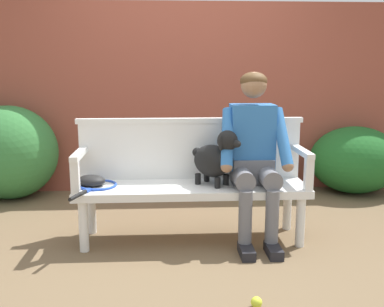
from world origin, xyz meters
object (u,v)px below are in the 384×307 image
Objects in this scene: person_seated at (254,150)px; dog_on_bench at (216,158)px; tennis_ball at (256,302)px; garden_bench at (192,192)px; tennis_racket at (96,186)px; baseball_glove at (91,181)px.

person_seated is 2.99× the size of dog_on_bench.
garden_bench is at bearing 106.12° from tennis_ball.
dog_on_bench is at bearing -177.68° from person_seated.
dog_on_bench is 0.94m from tennis_racket.
dog_on_bench is 0.98m from baseball_glove.
person_seated is (0.48, -0.01, 0.33)m from garden_bench.
baseball_glove reaches higher than garden_bench.
dog_on_bench is at bearing -7.27° from garden_bench.
garden_bench is at bearing 2.14° from tennis_racket.
dog_on_bench reaches higher than garden_bench.
dog_on_bench is (0.18, -0.02, 0.28)m from garden_bench.
tennis_ball is at bearing -26.63° from baseball_glove.
tennis_ball is at bearing -44.82° from tennis_racket.
baseball_glove is (-1.25, 0.01, -0.23)m from person_seated.
baseball_glove reaches higher than tennis_racket.
tennis_racket is (-0.92, -0.00, -0.21)m from dog_on_bench.
baseball_glove is at bearing 135.55° from tennis_ball.
tennis_racket is 8.81× the size of tennis_ball.
tennis_ball is at bearing -83.23° from dog_on_bench.
garden_bench is 0.58m from person_seated.
tennis_ball is (0.31, -1.06, -0.36)m from garden_bench.
person_seated reaches higher than garden_bench.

